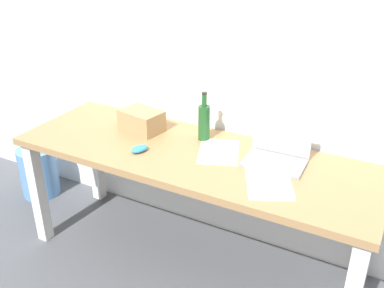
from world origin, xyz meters
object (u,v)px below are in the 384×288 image
Objects in this scene: computer_mouse at (139,149)px; beer_bottle at (204,121)px; laptop_right at (277,154)px; cardboard_box at (142,121)px; desk at (192,168)px; water_cooler_jug at (39,171)px.

beer_bottle is at bearing 71.83° from computer_mouse.
laptop_right is 3.10× the size of computer_mouse.
desk is at bearing -15.35° from cardboard_box.
computer_mouse reaches higher than desk.
computer_mouse is 1.25m from water_cooler_jug.
laptop_right is at bearing -8.11° from beer_bottle.
desk is 1.42m from water_cooler_jug.
laptop_right is 0.46m from beer_bottle.
desk is 0.46m from laptop_right.
cardboard_box is at bearing 140.54° from computer_mouse.
beer_bottle is at bearing 96.03° from desk.
water_cooler_jug is at bearing 175.40° from desk.
beer_bottle is 1.17× the size of cardboard_box.
laptop_right reaches higher than cardboard_box.
desk is 19.75× the size of computer_mouse.
computer_mouse is at bearing -58.97° from cardboard_box.
beer_bottle is 1.48m from water_cooler_jug.
beer_bottle is (-0.02, 0.18, 0.20)m from desk.
desk is at bearing -83.97° from beer_bottle.
computer_mouse is 0.28m from cardboard_box.
cardboard_box reaches higher than computer_mouse.
beer_bottle is 0.38m from cardboard_box.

